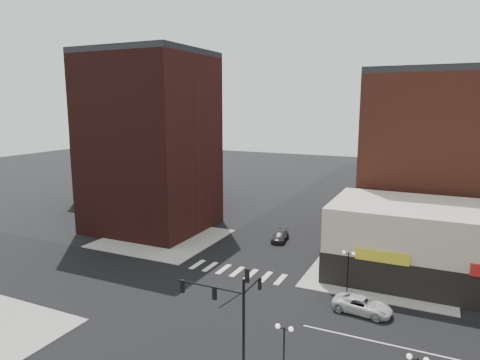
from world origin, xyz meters
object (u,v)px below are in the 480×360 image
at_px(street_lamp_se_a, 284,339).
at_px(white_suv, 362,305).
at_px(traffic_signal, 233,303).
at_px(street_lamp_ne, 348,261).
at_px(dark_sedan_north, 280,237).

bearing_deg(street_lamp_se_a, white_suv, 76.18).
height_order(traffic_signal, street_lamp_ne, traffic_signal).
xyz_separation_m(street_lamp_se_a, white_suv, (3.05, 12.42, -2.58)).
xyz_separation_m(traffic_signal, street_lamp_se_a, (3.76, -0.17, -1.67)).
relative_size(traffic_signal, dark_sedan_north, 1.76).
distance_m(street_lamp_se_a, dark_sedan_north, 30.39).
xyz_separation_m(traffic_signal, white_suv, (6.82, 12.25, -4.25)).
distance_m(traffic_signal, white_suv, 14.65).
xyz_separation_m(street_lamp_se_a, dark_sedan_north, (-10.45, 28.41, -2.65)).
height_order(street_lamp_ne, white_suv, street_lamp_ne).
height_order(traffic_signal, street_lamp_se_a, traffic_signal).
relative_size(street_lamp_ne, white_suv, 0.81).
distance_m(street_lamp_ne, dark_sedan_north, 17.10).
bearing_deg(dark_sedan_north, street_lamp_se_a, -76.83).
bearing_deg(street_lamp_se_a, dark_sedan_north, 110.20).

